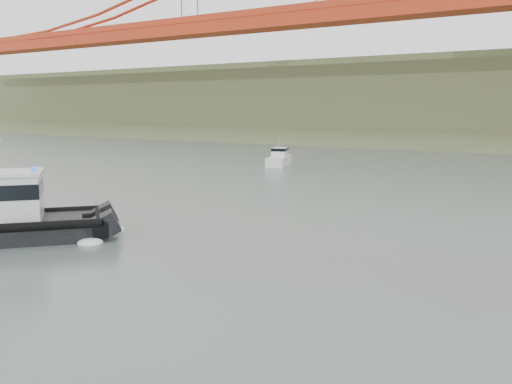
% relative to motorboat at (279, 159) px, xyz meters
% --- Properties ---
extents(ground, '(400.00, 400.00, 0.00)m').
position_rel_motorboat_xyz_m(ground, '(16.87, -39.07, -0.81)').
color(ground, '#46544F').
rests_on(ground, ground).
extents(motorboat, '(3.85, 6.18, 3.23)m').
position_rel_motorboat_xyz_m(motorboat, '(0.00, 0.00, 0.00)').
color(motorboat, silver).
rests_on(motorboat, ground).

